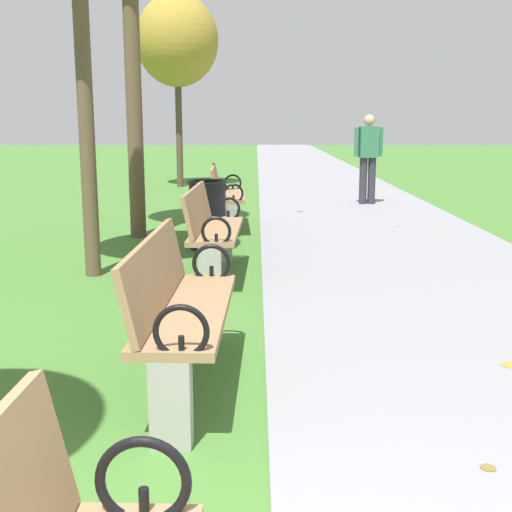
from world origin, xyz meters
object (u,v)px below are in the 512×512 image
at_px(park_bench_2, 179,308).
at_px(tree_4, 176,41).
at_px(pedestrian_walking, 367,154).
at_px(trash_bin, 206,215).
at_px(park_bench_4, 224,195).
at_px(park_bench_3, 210,229).

distance_m(park_bench_2, tree_4, 12.42).
relative_size(pedestrian_walking, trash_bin, 1.93).
height_order(park_bench_4, tree_4, tree_4).
distance_m(park_bench_3, trash_bin, 1.49).
relative_size(park_bench_2, pedestrian_walking, 1.00).
bearing_deg(pedestrian_walking, park_bench_4, -132.34).
relative_size(park_bench_4, pedestrian_walking, 1.00).
bearing_deg(tree_4, park_bench_2, -83.66).
bearing_deg(park_bench_3, park_bench_2, -90.00).
bearing_deg(trash_bin, park_bench_4, 84.61).
distance_m(tree_4, pedestrian_walking, 5.63).
relative_size(park_bench_2, park_bench_4, 1.00).
xyz_separation_m(park_bench_2, park_bench_3, (0.00, 2.85, 0.00)).
distance_m(park_bench_2, pedestrian_walking, 8.99).
distance_m(park_bench_3, pedestrian_walking, 6.31).
xyz_separation_m(park_bench_2, tree_4, (-1.34, 12.02, 2.79)).
distance_m(park_bench_2, trash_bin, 4.33).
bearing_deg(park_bench_3, park_bench_4, 90.00).
bearing_deg(park_bench_4, pedestrian_walking, 47.66).
bearing_deg(pedestrian_walking, park_bench_2, -106.11).
height_order(park_bench_2, trash_bin, park_bench_2).
distance_m(park_bench_4, pedestrian_walking, 3.73).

